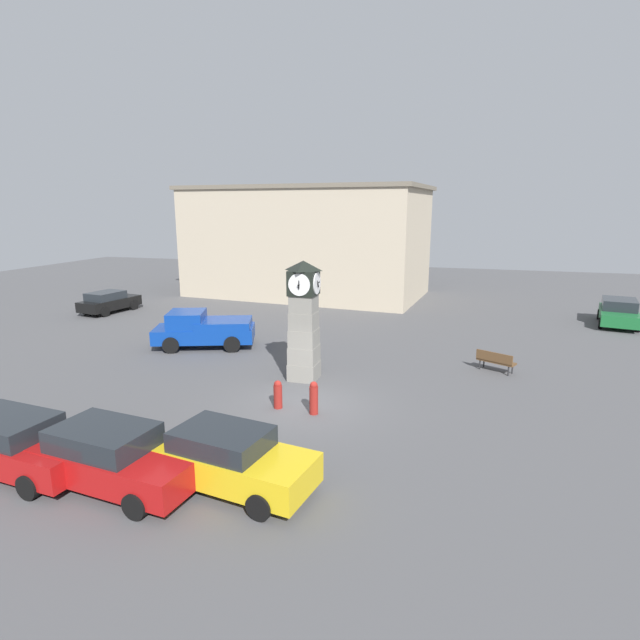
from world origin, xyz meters
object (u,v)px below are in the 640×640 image
bollard_mid_row (278,394)px  car_silver_hatch (619,312)px  clock_tower (304,321)px  street_lamp_near_road (245,256)px  car_navy_sedan (15,443)px  bench (495,360)px  bollard_near_tower (314,398)px  pickup_truck (204,329)px  car_by_building (231,459)px  car_far_lot (109,302)px  car_near_tower (113,457)px

bollard_mid_row → car_silver_hatch: bearing=49.4°
clock_tower → street_lamp_near_road: (-10.46, 17.24, 0.73)m
car_navy_sedan → bollard_mid_row: bearing=48.9°
bollard_mid_row → car_silver_hatch: 23.12m
car_silver_hatch → bench: bearing=-123.6°
bollard_mid_row → bench: 9.84m
bollard_near_tower → pickup_truck: bearing=140.3°
bollard_mid_row → car_by_building: 5.16m
bollard_mid_row → car_navy_sedan: size_ratio=0.21×
car_by_building → car_far_lot: car_by_building is taller
clock_tower → car_by_building: 8.48m
bench → bollard_near_tower: bearing=-133.8°
clock_tower → car_near_tower: (-2.11, -9.07, -1.63)m
car_by_building → bench: car_by_building is taller
bollard_near_tower → car_silver_hatch: 22.37m
car_navy_sedan → car_by_building: 5.97m
car_silver_hatch → pickup_truck: pickup_truck is taller
bollard_near_tower → street_lamp_near_road: size_ratio=0.22×
car_navy_sedan → street_lamp_near_road: size_ratio=0.88×
car_navy_sedan → bench: bearing=43.9°
bench → bollard_mid_row: bearing=-140.1°
car_navy_sedan → pickup_truck: bearing=95.5°
car_near_tower → car_by_building: 2.97m
pickup_truck → street_lamp_near_road: size_ratio=0.99×
clock_tower → car_near_tower: size_ratio=1.05×
clock_tower → bench: (7.61, 3.14, -1.91)m
clock_tower → car_by_building: (0.76, -8.29, -1.65)m
car_silver_hatch → car_navy_sedan: bearing=-130.7°
car_near_tower → bollard_near_tower: bearing=58.4°
clock_tower → car_by_building: clock_tower is taller
car_near_tower → pickup_truck: (-4.21, 12.19, 0.13)m
bollard_mid_row → car_by_building: bearing=-82.2°
clock_tower → car_navy_sedan: bearing=-119.4°
bollard_near_tower → bollard_mid_row: bearing=174.1°
bollard_near_tower → car_navy_sedan: size_ratio=0.25×
car_navy_sedan → car_near_tower: car_near_tower is taller
bench → car_near_tower: bearing=-128.5°
bench → car_navy_sedan: bearing=-136.1°
bollard_mid_row → clock_tower: bearing=91.1°
car_silver_hatch → car_near_tower: bearing=-126.3°
car_by_building → car_silver_hatch: size_ratio=0.95×
bollard_near_tower → bench: bearing=46.2°
car_silver_hatch → pickup_truck: 24.20m
car_by_building → pickup_truck: (-7.08, 11.41, 0.14)m
bollard_mid_row → pickup_truck: size_ratio=0.19×
car_silver_hatch → street_lamp_near_road: street_lamp_near_road is taller
car_navy_sedan → street_lamp_near_road: street_lamp_near_road is taller
bollard_near_tower → pickup_truck: (-7.74, 6.44, 0.34)m
car_far_lot → pickup_truck: (10.37, -5.84, 0.19)m
car_navy_sedan → car_far_lot: car_navy_sedan is taller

